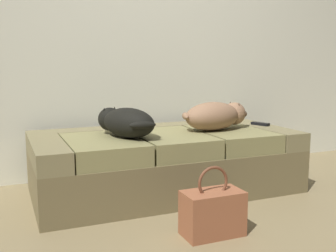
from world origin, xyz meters
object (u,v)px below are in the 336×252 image
dog_dark (125,122)px  tv_remote (260,124)px  dog_tan (216,116)px  couch (165,161)px  handbag (213,212)px

dog_dark → tv_remote: size_ratio=3.68×
dog_dark → dog_tan: dog_tan is taller
couch → dog_tan: bearing=-8.4°
dog_tan → tv_remote: dog_tan is taller
couch → dog_dark: (-0.32, -0.08, 0.31)m
couch → tv_remote: (0.81, 0.00, 0.23)m
couch → dog_dark: bearing=-166.5°
couch → dog_tan: (0.38, -0.06, 0.32)m
handbag → dog_dark: bearing=109.0°
dog_tan → dog_dark: bearing=-178.4°
dog_tan → handbag: 0.97m
couch → handbag: bearing=-94.5°
dog_dark → couch: bearing=13.5°
dog_dark → dog_tan: size_ratio=0.92×
dog_dark → dog_tan: bearing=1.6°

